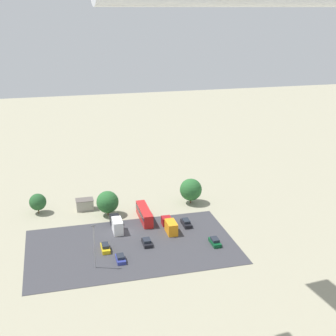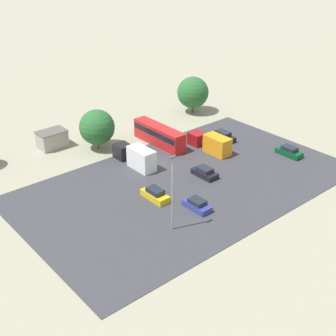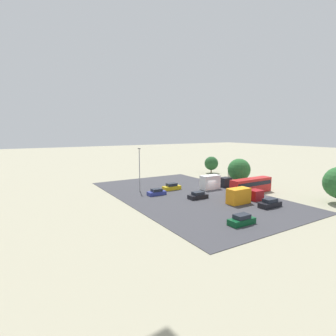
% 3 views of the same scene
% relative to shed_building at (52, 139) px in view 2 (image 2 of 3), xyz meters
% --- Properties ---
extents(ground_plane, '(400.00, 400.00, 0.00)m').
position_rel_shed_building_xyz_m(ground_plane, '(-8.90, 16.80, -1.53)').
color(ground_plane, gray).
extents(parking_lot_surface, '(49.13, 29.28, 0.08)m').
position_rel_shed_building_xyz_m(parking_lot_surface, '(-8.90, 24.48, -1.49)').
color(parking_lot_surface, '#38383D').
rests_on(parking_lot_surface, ground).
extents(shed_building, '(4.89, 3.39, 3.04)m').
position_rel_shed_building_xyz_m(shed_building, '(0.00, 0.00, 0.00)').
color(shed_building, '#9E998E').
rests_on(shed_building, ground).
extents(bus, '(2.47, 11.32, 3.35)m').
position_rel_shed_building_xyz_m(bus, '(-14.78, 10.93, 0.36)').
color(bus, red).
rests_on(bus, ground).
extents(parked_car_0, '(1.87, 4.42, 1.57)m').
position_rel_shed_building_xyz_m(parked_car_0, '(-28.34, 28.47, -0.79)').
color(parked_car_0, '#0C4723').
rests_on(parked_car_0, ground).
extents(parked_car_1, '(1.90, 4.09, 1.43)m').
position_rel_shed_building_xyz_m(parked_car_1, '(-5.25, 30.57, -0.85)').
color(parked_car_1, navy).
rests_on(parked_car_1, ground).
extents(parked_car_2, '(2.00, 4.17, 1.45)m').
position_rel_shed_building_xyz_m(parked_car_2, '(-12.53, 24.60, -0.84)').
color(parked_car_2, black).
rests_on(parked_car_2, ground).
extents(parked_car_3, '(1.87, 4.71, 1.62)m').
position_rel_shed_building_xyz_m(parked_car_3, '(-24.59, 16.91, -0.77)').
color(parked_car_3, black).
rests_on(parked_car_3, ground).
extents(parked_car_4, '(1.86, 4.46, 1.62)m').
position_rel_shed_building_xyz_m(parked_car_4, '(-2.58, 24.90, -0.78)').
color(parked_car_4, gold).
rests_on(parked_car_4, ground).
extents(parked_truck_0, '(2.34, 8.82, 3.40)m').
position_rel_shed_building_xyz_m(parked_truck_0, '(-6.76, 14.93, 0.11)').
color(parked_truck_0, black).
rests_on(parked_truck_0, ground).
extents(parked_truck_1, '(2.38, 8.47, 3.04)m').
position_rel_shed_building_xyz_m(parked_truck_1, '(-19.73, 18.78, -0.06)').
color(parked_truck_1, maroon).
rests_on(parked_truck_1, ground).
extents(tree_near_shed, '(6.02, 6.02, 6.92)m').
position_rel_shed_building_xyz_m(tree_near_shed, '(-5.78, 5.41, 2.38)').
color(tree_near_shed, brown).
rests_on(tree_near_shed, ground).
extents(tree_apron_far, '(6.35, 6.35, 7.41)m').
position_rel_shed_building_xyz_m(tree_apron_far, '(-30.06, 3.10, 2.70)').
color(tree_apron_far, brown).
rests_on(tree_apron_far, ground).
extents(light_pole_lot_centre, '(0.90, 0.28, 10.19)m').
position_rel_shed_building_xyz_m(light_pole_lot_centre, '(0.46, 32.02, 4.09)').
color(light_pole_lot_centre, gray).
rests_on(light_pole_lot_centre, ground).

